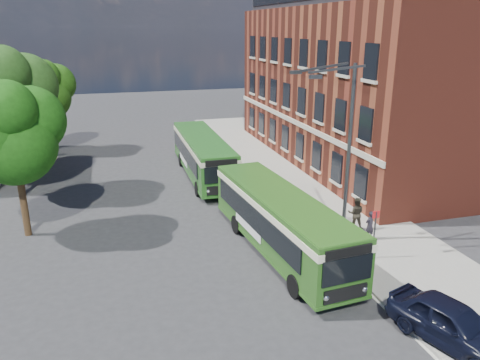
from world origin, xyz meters
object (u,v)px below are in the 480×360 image
object	(u,v)px
bus_front	(281,218)
bus_rear	(203,152)
street_lamp	(342,153)
parked_car	(452,323)

from	to	relation	value
bus_front	bus_rear	world-z (taller)	same
bus_rear	bus_front	bearing A→B (deg)	-85.27
bus_front	street_lamp	bearing A→B (deg)	3.55
street_lamp	bus_rear	distance (m)	13.89
bus_front	parked_car	xyz separation A→B (m)	(3.13, -8.29, -0.91)
parked_car	bus_rear	bearing A→B (deg)	82.44
bus_front	bus_rear	size ratio (longest dim) A/B	0.96
parked_car	bus_front	bearing A→B (deg)	91.96
street_lamp	bus_rear	world-z (taller)	street_lamp
bus_front	parked_car	size ratio (longest dim) A/B	2.58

